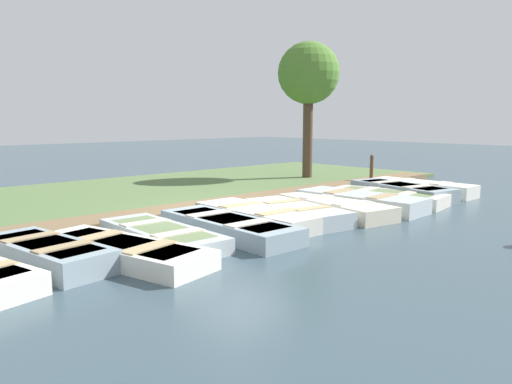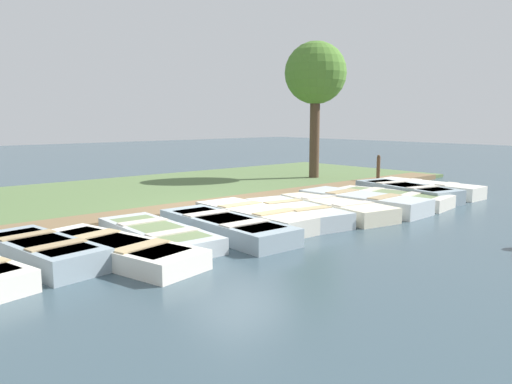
{
  "view_description": "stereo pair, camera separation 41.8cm",
  "coord_description": "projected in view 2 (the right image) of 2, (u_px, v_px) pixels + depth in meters",
  "views": [
    {
      "loc": [
        9.24,
        -8.08,
        2.44
      ],
      "look_at": [
        0.38,
        0.25,
        0.65
      ],
      "focal_mm": 35.0,
      "sensor_mm": 36.0,
      "label": 1
    },
    {
      "loc": [
        9.52,
        -7.77,
        2.44
      ],
      "look_at": [
        0.38,
        0.25,
        0.65
      ],
      "focal_mm": 35.0,
      "sensor_mm": 36.0,
      "label": 2
    }
  ],
  "objects": [
    {
      "name": "park_tree_left",
      "position": [
        316.0,
        75.0,
        19.33
      ],
      "size": [
        2.4,
        2.4,
        5.41
      ],
      "color": "#4C3828",
      "rests_on": "ground_plane"
    },
    {
      "name": "rowboat_5",
      "position": [
        257.0,
        216.0,
        11.6
      ],
      "size": [
        3.41,
        1.29,
        0.4
      ],
      "rotation": [
        0.0,
        0.0,
        -0.03
      ],
      "color": "beige",
      "rests_on": "ground_plane"
    },
    {
      "name": "rowboat_10",
      "position": [
        407.0,
        191.0,
        15.4
      ],
      "size": [
        3.57,
        1.85,
        0.44
      ],
      "rotation": [
        0.0,
        0.0,
        -0.21
      ],
      "color": "#8C9EA8",
      "rests_on": "ground_plane"
    },
    {
      "name": "dock_walkway",
      "position": [
        206.0,
        206.0,
        13.52
      ],
      "size": [
        1.11,
        22.1,
        0.19
      ],
      "color": "brown",
      "rests_on": "ground_plane"
    },
    {
      "name": "rowboat_9",
      "position": [
        390.0,
        198.0,
        14.4
      ],
      "size": [
        3.47,
        1.73,
        0.37
      ],
      "rotation": [
        0.0,
        0.0,
        0.15
      ],
      "color": "beige",
      "rests_on": "ground_plane"
    },
    {
      "name": "rowboat_8",
      "position": [
        363.0,
        201.0,
        13.52
      ],
      "size": [
        3.57,
        1.4,
        0.44
      ],
      "rotation": [
        0.0,
        0.0,
        0.05
      ],
      "color": "#B2BCC1",
      "rests_on": "ground_plane"
    },
    {
      "name": "mooring_post_far",
      "position": [
        378.0,
        170.0,
        18.49
      ],
      "size": [
        0.13,
        0.13,
        1.12
      ],
      "color": "brown",
      "rests_on": "ground_plane"
    },
    {
      "name": "rowboat_11",
      "position": [
        428.0,
        188.0,
        16.17
      ],
      "size": [
        3.42,
        0.97,
        0.43
      ],
      "rotation": [
        0.0,
        0.0,
        -0.0
      ],
      "color": "silver",
      "rests_on": "ground_plane"
    },
    {
      "name": "rowboat_7",
      "position": [
        336.0,
        207.0,
        12.77
      ],
      "size": [
        3.48,
        1.75,
        0.4
      ],
      "rotation": [
        0.0,
        0.0,
        -0.18
      ],
      "color": "beige",
      "rests_on": "ground_plane"
    },
    {
      "name": "rowboat_2",
      "position": [
        116.0,
        249.0,
        8.73
      ],
      "size": [
        3.66,
        1.84,
        0.35
      ],
      "rotation": [
        0.0,
        0.0,
        0.22
      ],
      "color": "silver",
      "rests_on": "ground_plane"
    },
    {
      "name": "shore_bank",
      "position": [
        141.0,
        193.0,
        16.22
      ],
      "size": [
        8.0,
        24.0,
        0.12
      ],
      "color": "#567042",
      "rests_on": "ground_plane"
    },
    {
      "name": "rowboat_6",
      "position": [
        296.0,
        212.0,
        12.03
      ],
      "size": [
        3.16,
        1.6,
        0.4
      ],
      "rotation": [
        0.0,
        0.0,
        -0.18
      ],
      "color": "#B2BCC1",
      "rests_on": "ground_plane"
    },
    {
      "name": "rowboat_3",
      "position": [
        158.0,
        234.0,
        9.9
      ],
      "size": [
        3.3,
        1.23,
        0.34
      ],
      "rotation": [
        0.0,
        0.0,
        -0.03
      ],
      "color": "#B2BCC1",
      "rests_on": "ground_plane"
    },
    {
      "name": "rowboat_1",
      "position": [
        42.0,
        251.0,
        8.48
      ],
      "size": [
        2.89,
        1.41,
        0.42
      ],
      "rotation": [
        0.0,
        0.0,
        0.14
      ],
      "color": "#8C9EA8",
      "rests_on": "ground_plane"
    },
    {
      "name": "rowboat_4",
      "position": [
        225.0,
        226.0,
        10.52
      ],
      "size": [
        3.58,
        1.24,
        0.39
      ],
      "rotation": [
        0.0,
        0.0,
        -0.03
      ],
      "color": "#8C9EA8",
      "rests_on": "ground_plane"
    },
    {
      "name": "ground_plane",
      "position": [
        239.0,
        217.0,
        12.51
      ],
      "size": [
        80.0,
        80.0,
        0.0
      ],
      "primitive_type": "plane",
      "color": "#384C56"
    }
  ]
}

